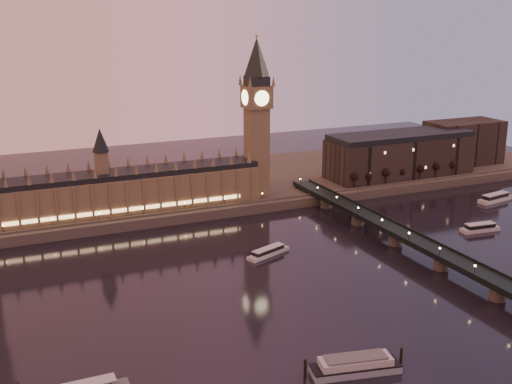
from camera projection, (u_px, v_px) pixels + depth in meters
ground at (256, 286)px, 299.01m from camera, size 700.00×700.00×0.00m
far_embankment at (201, 187)px, 455.05m from camera, size 560.00×130.00×6.00m
palace_of_westminster at (113, 187)px, 383.92m from camera, size 180.00×26.62×52.00m
big_ben at (257, 108)px, 409.08m from camera, size 17.68×17.68×104.00m
westminster_bridge at (417, 247)px, 333.20m from camera, size 13.20×260.00×15.30m
city_block at (422, 150)px, 484.09m from camera, size 155.00×45.00×34.00m
bare_tree_0 at (352, 177)px, 437.83m from camera, size 5.49×5.49×11.16m
bare_tree_1 at (370, 175)px, 443.44m from camera, size 5.49×5.49×11.16m
bare_tree_2 at (387, 173)px, 449.05m from camera, size 5.49×5.49×11.16m
bare_tree_3 at (404, 171)px, 454.65m from camera, size 5.49×5.49×11.16m
bare_tree_4 at (421, 169)px, 460.26m from camera, size 5.49×5.49×11.16m
bare_tree_5 at (437, 167)px, 465.87m from camera, size 5.49×5.49×11.16m
bare_tree_6 at (453, 165)px, 471.48m from camera, size 5.49×5.49×11.16m
cruise_boat_a at (268, 252)px, 336.05m from camera, size 26.90×15.05×4.26m
cruise_boat_b at (495, 198)px, 431.74m from camera, size 29.34×12.04×5.27m
cruise_boat_c at (480, 228)px, 372.73m from camera, size 24.28×8.75×4.75m
moored_barge at (355, 365)px, 226.66m from camera, size 36.39×15.21×6.80m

